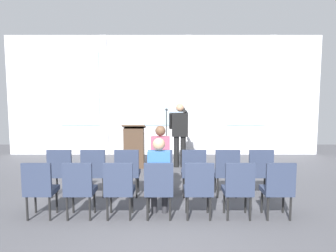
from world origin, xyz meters
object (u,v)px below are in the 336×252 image
lectern (135,147)px  chair_r1_c6 (278,186)px  mic_stand (167,153)px  chair_r0_c4 (194,170)px  chair_r1_c2 (120,186)px  chair_r0_c2 (128,170)px  chair_r1_c4 (199,186)px  speaker (180,130)px  chair_r1_c5 (239,186)px  chair_r0_c0 (62,170)px  audience_r0_c3 (161,157)px  chair_r0_c6 (260,170)px  chair_r0_c5 (227,170)px  chair_r0_c3 (161,170)px  audience_r1_c3 (159,173)px  chair_r1_c0 (40,186)px  chair_r1_c1 (80,186)px  chair_r1_c3 (159,186)px  chair_r0_c1 (95,170)px

lectern → chair_r1_c6: 4.44m
mic_stand → chair_r0_c4: size_ratio=1.65×
chair_r1_c2 → chair_r0_c2: bearing=90.0°
chair_r1_c4 → speaker: bearing=92.9°
chair_r1_c5 → chair_r1_c4: bearing=180.0°
chair_r0_c0 → chair_r0_c4: 2.55m
audience_r0_c3 → chair_r0_c6: size_ratio=1.47×
speaker → chair_r0_c2: 2.75m
chair_r0_c0 → chair_r1_c6: (3.83, -1.11, 0.00)m
chair_r0_c2 → chair_r0_c5: 1.92m
chair_r0_c3 → chair_r1_c5: size_ratio=1.00×
lectern → chair_r0_c2: bearing=-87.3°
speaker → chair_r0_c5: bearing=-71.7°
audience_r0_c3 → mic_stand: bearing=87.6°
chair_r0_c5 → chair_r1_c2: (-1.92, -1.11, 0.00)m
audience_r1_c3 → chair_r1_c4: bearing=-7.3°
mic_stand → chair_r0_c4: (0.53, -2.61, 0.20)m
chair_r1_c0 → chair_r1_c2: same height
chair_r1_c1 → chair_r0_c6: bearing=19.3°
chair_r0_c3 → chair_r0_c2: bearing=180.0°
lectern → chair_r0_c5: bearing=-50.3°
chair_r0_c3 → chair_r1_c3: same height
chair_r0_c4 → chair_r1_c1: bearing=-149.8°
chair_r0_c0 → chair_r1_c3: 2.22m
chair_r0_c5 → chair_r1_c6: (0.64, -1.11, 0.00)m
chair_r0_c6 → chair_r1_c3: (-1.92, -1.11, 0.00)m
audience_r0_c3 → chair_r1_c2: 1.37m
chair_r0_c1 → chair_r1_c6: (3.19, -1.11, 0.00)m
lectern → chair_r0_c1: size_ratio=1.23×
chair_r1_c2 → chair_r1_c6: 2.55m
chair_r0_c2 → chair_r1_c0: (-1.28, -1.11, 0.00)m
lectern → chair_r0_c4: bearing=-60.3°
audience_r0_c3 → audience_r1_c3: audience_r0_c3 is taller
chair_r0_c2 → chair_r1_c4: (1.28, -1.11, 0.00)m
chair_r0_c0 → audience_r0_c3: audience_r0_c3 is taller
chair_r0_c6 → audience_r1_c3: (-1.92, -1.03, 0.20)m
chair_r1_c1 → chair_r1_c4: (1.92, 0.00, 0.00)m
audience_r0_c3 → chair_r1_c1: size_ratio=1.47×
speaker → chair_r0_c6: (1.46, -2.48, -0.45)m
chair_r0_c6 → chair_r1_c6: size_ratio=1.00×
chair_r0_c4 → chair_r1_c0: same height
chair_r0_c4 → chair_r1_c2: (-1.28, -1.11, 0.00)m
chair_r0_c2 → chair_r0_c6: same height
chair_r0_c1 → chair_r1_c1: bearing=-90.0°
chair_r1_c1 → chair_r1_c0: bearing=180.0°
chair_r0_c2 → chair_r1_c6: size_ratio=1.00×
speaker → chair_r1_c0: (-2.37, -3.59, -0.45)m
chair_r0_c6 → chair_r0_c1: bearing=180.0°
chair_r1_c3 → chair_r1_c2: bearing=180.0°
audience_r0_c3 → chair_r1_c0: size_ratio=1.47×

